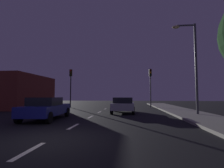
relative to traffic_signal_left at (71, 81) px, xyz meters
The scene contains 13 objects.
ground_plane 10.80m from the traffic_signal_left, 61.87° to the right, with size 80.00×80.00×0.00m, color black.
sidewalk_curb_right 15.64m from the traffic_signal_left, 36.21° to the right, with size 3.00×40.00×0.15m, color gray.
lane_stripe_nearest 18.22m from the traffic_signal_left, 74.36° to the right, with size 0.16×1.60×0.01m, color silver.
lane_stripe_second 14.68m from the traffic_signal_left, 70.23° to the right, with size 0.16×1.60×0.01m, color silver.
lane_stripe_third 11.30m from the traffic_signal_left, 63.38° to the right, with size 0.16×1.60×0.01m, color silver.
lane_stripe_fourth 8.31m from the traffic_signal_left, 50.36° to the right, with size 0.16×1.60×0.01m, color silver.
lane_stripe_fifth 6.27m from the traffic_signal_left, 22.75° to the right, with size 0.16×1.60×0.01m, color silver.
traffic_signal_left is the anchor object (origin of this frame).
traffic_signal_right 10.21m from the traffic_signal_left, ahead, with size 0.32×0.38×4.84m.
car_stopped_ahead 9.86m from the traffic_signal_left, 42.19° to the right, with size 2.00×3.98×1.36m.
car_adjacent_lane 11.76m from the traffic_signal_left, 78.35° to the right, with size 2.16×4.56×1.40m.
street_lamp_right 14.88m from the traffic_signal_left, 33.75° to the right, with size 1.78×0.36×7.04m.
storefront_left 6.48m from the traffic_signal_left, 162.80° to the right, with size 5.69×8.50×3.95m, color maroon.
Camera 1 is at (2.72, -5.80, 1.50)m, focal length 27.82 mm.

